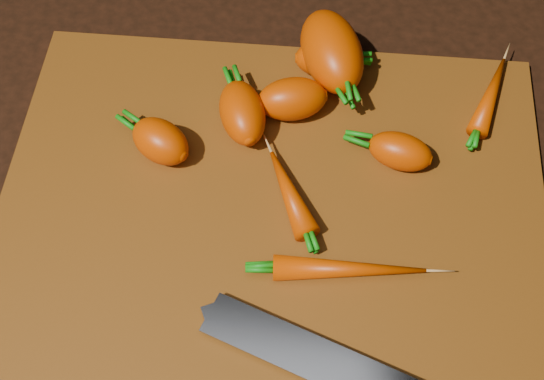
{
  "coord_description": "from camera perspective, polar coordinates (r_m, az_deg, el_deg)",
  "views": [
    {
      "loc": [
        0.03,
        -0.35,
        0.6
      ],
      "look_at": [
        0.0,
        0.01,
        0.03
      ],
      "focal_mm": 50.0,
      "sensor_mm": 36.0,
      "label": 1
    }
  ],
  "objects": [
    {
      "name": "carrot_6",
      "position": [
        0.78,
        16.15,
        6.91
      ],
      "size": [
        0.05,
        0.1,
        0.02
      ],
      "primitive_type": "ellipsoid",
      "rotation": [
        0.0,
        0.0,
        1.24
      ],
      "color": "#CB3D00",
      "rests_on": "cutting_board"
    },
    {
      "name": "cutting_board",
      "position": [
        0.69,
        -0.07,
        -1.75
      ],
      "size": [
        0.5,
        0.4,
        0.01
      ],
      "primitive_type": "cube",
      "color": "brown",
      "rests_on": "ground"
    },
    {
      "name": "carrot_3",
      "position": [
        0.74,
        1.54,
        6.87
      ],
      "size": [
        0.07,
        0.06,
        0.04
      ],
      "primitive_type": "ellipsoid",
      "rotation": [
        0.0,
        0.0,
        3.37
      ],
      "color": "#CB3D00",
      "rests_on": "cutting_board"
    },
    {
      "name": "carrot_2",
      "position": [
        0.72,
        -2.25,
        5.83
      ],
      "size": [
        0.06,
        0.08,
        0.04
      ],
      "primitive_type": "ellipsoid",
      "rotation": [
        0.0,
        0.0,
        1.88
      ],
      "color": "#CB3D00",
      "rests_on": "cutting_board"
    },
    {
      "name": "ground",
      "position": [
        0.7,
        -0.07,
        -2.2
      ],
      "size": [
        2.0,
        2.0,
        0.01
      ],
      "primitive_type": "cube",
      "color": "black"
    },
    {
      "name": "carrot_1",
      "position": [
        0.77,
        4.52,
        10.36
      ],
      "size": [
        0.09,
        0.11,
        0.06
      ],
      "primitive_type": "ellipsoid",
      "rotation": [
        0.0,
        0.0,
        -1.24
      ],
      "color": "#CB3D00",
      "rests_on": "cutting_board"
    },
    {
      "name": "carrot_4",
      "position": [
        0.77,
        3.96,
        9.89
      ],
      "size": [
        0.06,
        0.04,
        0.04
      ],
      "primitive_type": "ellipsoid",
      "rotation": [
        0.0,
        0.0,
        0.09
      ],
      "color": "#CB3D00",
      "rests_on": "cutting_board"
    },
    {
      "name": "carrot_8",
      "position": [
        0.68,
        1.29,
        -0.16
      ],
      "size": [
        0.06,
        0.09,
        0.02
      ],
      "primitive_type": "ellipsoid",
      "rotation": [
        0.0,
        0.0,
        2.01
      ],
      "color": "#CB3D00",
      "rests_on": "cutting_board"
    },
    {
      "name": "knife",
      "position": [
        0.62,
        5.62,
        -13.53
      ],
      "size": [
        0.32,
        0.14,
        0.02
      ],
      "rotation": [
        0.0,
        0.0,
        -0.35
      ],
      "color": "gray",
      "rests_on": "cutting_board"
    },
    {
      "name": "carrot_0",
      "position": [
        0.71,
        -8.4,
        3.65
      ],
      "size": [
        0.07,
        0.07,
        0.04
      ],
      "primitive_type": "ellipsoid",
      "rotation": [
        0.0,
        0.0,
        2.59
      ],
      "color": "#CB3D00",
      "rests_on": "cutting_board"
    },
    {
      "name": "carrot_5",
      "position": [
        0.71,
        9.63,
        2.89
      ],
      "size": [
        0.07,
        0.05,
        0.04
      ],
      "primitive_type": "ellipsoid",
      "rotation": [
        0.0,
        0.0,
        2.88
      ],
      "color": "#CB3D00",
      "rests_on": "cutting_board"
    },
    {
      "name": "carrot_7",
      "position": [
        0.65,
        5.86,
        -5.94
      ],
      "size": [
        0.13,
        0.03,
        0.02
      ],
      "primitive_type": "ellipsoid",
      "rotation": [
        0.0,
        0.0,
        0.07
      ],
      "color": "#CB3D00",
      "rests_on": "cutting_board"
    }
  ]
}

